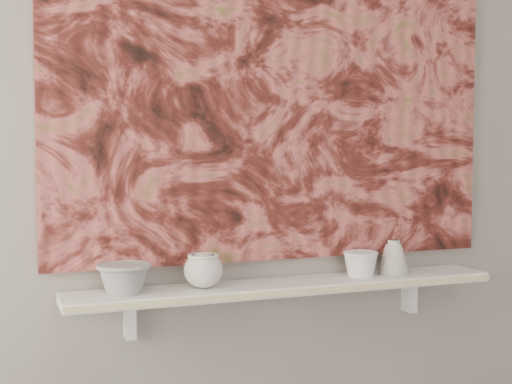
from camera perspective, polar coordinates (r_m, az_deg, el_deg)
name	(u,v)px	position (r m, az deg, el deg)	size (l,w,h in m)	color
wall_back	(277,148)	(2.32, 1.66, 3.50)	(3.60, 3.60, 0.00)	gray
shelf	(288,286)	(2.27, 2.55, -7.55)	(1.40, 0.18, 0.03)	silver
shelf_stripe	(300,292)	(2.19, 3.52, -7.99)	(1.40, 0.01, 0.02)	beige
bracket_left	(130,318)	(2.21, -10.08, -9.92)	(0.03, 0.06, 0.12)	silver
bracket_right	(409,294)	(2.57, 12.15, -8.01)	(0.03, 0.06, 0.12)	silver
painting	(278,89)	(2.31, 1.80, 8.22)	(1.50, 0.03, 1.10)	#5C201B
house_motif	(400,183)	(2.50, 11.46, 0.74)	(0.09, 0.00, 0.08)	black
bowl_grey	(124,278)	(2.11, -10.54, -6.78)	(0.16, 0.16, 0.09)	gray
cup_cream	(203,270)	(2.17, -4.23, -6.26)	(0.12, 0.12, 0.11)	beige
bell_vessel	(394,257)	(2.44, 10.95, -5.12)	(0.10, 0.10, 0.11)	beige
bowl_white	(361,264)	(2.38, 8.37, -5.70)	(0.11, 0.11, 0.08)	silver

